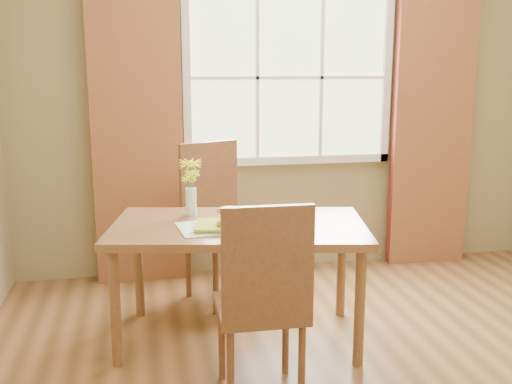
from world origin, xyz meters
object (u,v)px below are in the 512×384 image
object	(u,v)px
dining_table	(239,236)
croissant_sandwich	(230,217)
chair_near	(263,295)
flower_vase	(191,182)
water_glass	(287,220)
chair_far	(217,214)

from	to	relation	value
dining_table	croissant_sandwich	bearing A→B (deg)	-106.67
chair_near	flower_vase	world-z (taller)	flower_vase
dining_table	water_glass	bearing A→B (deg)	-26.54
dining_table	chair_far	bearing A→B (deg)	103.85
dining_table	water_glass	size ratio (longest dim) A/B	13.22
water_glass	flower_vase	world-z (taller)	flower_vase
chair_far	flower_vase	bearing A→B (deg)	-139.24
chair_far	water_glass	xyz separation A→B (m)	(0.28, -0.89, 0.17)
water_glass	flower_vase	bearing A→B (deg)	138.28
chair_near	water_glass	size ratio (longest dim) A/B	8.41
water_glass	dining_table	bearing A→B (deg)	142.74
croissant_sandwich	water_glass	bearing A→B (deg)	14.12
chair_near	croissant_sandwich	world-z (taller)	chair_near
croissant_sandwich	water_glass	world-z (taller)	croissant_sandwich
chair_far	water_glass	bearing A→B (deg)	-96.81
dining_table	chair_near	size ratio (longest dim) A/B	1.57
chair_near	water_glass	bearing A→B (deg)	65.93
dining_table	croissant_sandwich	size ratio (longest dim) A/B	8.37
chair_far	water_glass	distance (m)	0.95
chair_near	flower_vase	xyz separation A→B (m)	(-0.25, 0.96, 0.36)
dining_table	flower_vase	size ratio (longest dim) A/B	4.57
dining_table	chair_near	world-z (taller)	chair_near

